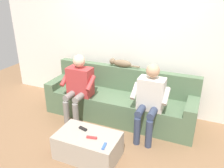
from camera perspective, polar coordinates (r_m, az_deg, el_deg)
The scene contains 10 objects.
ground_plane at distance 3.72m, azimuth -2.38°, elevation -13.11°, with size 8.00×8.00×0.00m, color #846042.
back_wall at distance 4.22m, azimuth 4.60°, elevation 11.08°, with size 5.44×0.06×2.65m, color silver.
couch at distance 4.12m, azimuth 1.86°, elevation -4.37°, with size 2.63×0.71×0.87m.
coffee_table at distance 3.30m, azimuth -5.92°, elevation -14.82°, with size 0.86×0.52×0.35m.
person_left_seated at distance 3.51m, azimuth 9.33°, elevation -3.31°, with size 0.55×0.53×1.16m.
person_right_seated at distance 3.96m, azimuth -8.25°, elevation -0.07°, with size 0.57×0.52×1.16m.
cat_on_backrest at distance 4.11m, azimuth 2.11°, elevation 5.18°, with size 0.56×0.12×0.14m.
remote_blue at distance 2.97m, azimuth -1.93°, elevation -15.04°, with size 0.13×0.03×0.02m, color #3860B7.
remote_red at distance 3.12m, azimuth -5.03°, elevation -12.99°, with size 0.14×0.03×0.02m, color #B73333.
remote_black at distance 3.30m, azimuth -7.17°, elevation -10.85°, with size 0.13×0.04×0.02m, color black.
Camera 1 is at (-1.33, 3.29, 2.20)m, focal length 37.12 mm.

